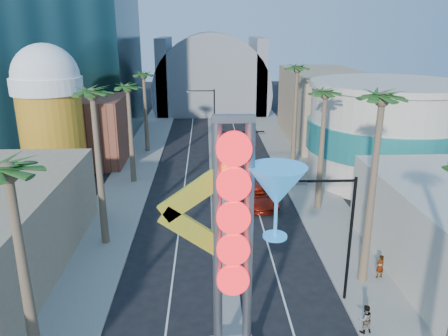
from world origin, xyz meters
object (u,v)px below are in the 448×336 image
at_px(red_pickup, 259,196).
at_px(pedestrian_a, 380,266).
at_px(pedestrian_b, 365,319).
at_px(neon_sign, 251,231).

bearing_deg(red_pickup, pedestrian_a, -70.57).
bearing_deg(pedestrian_b, red_pickup, -89.72).
height_order(red_pickup, pedestrian_a, pedestrian_a).
height_order(pedestrian_a, pedestrian_b, pedestrian_a).
relative_size(neon_sign, red_pickup, 2.02).
distance_m(pedestrian_a, pedestrian_b, 6.03).
bearing_deg(pedestrian_b, neon_sign, 5.73).
bearing_deg(pedestrian_a, red_pickup, -79.78).
distance_m(red_pickup, pedestrian_a, 14.67).
height_order(neon_sign, pedestrian_a, neon_sign).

